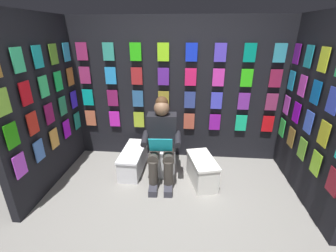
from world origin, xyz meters
The scene contains 8 objects.
ground_plane centered at (0.00, 0.00, 0.00)m, with size 30.00×30.00×0.00m, color gray.
display_wall_back centered at (0.00, -1.76, 1.11)m, with size 3.38×0.14×2.22m.
display_wall_left centered at (-1.69, -0.86, 1.11)m, with size 0.14×1.71×2.22m.
display_wall_right centered at (1.69, -0.86, 1.11)m, with size 0.14×1.71×2.22m.
toilet centered at (0.17, -1.24, 0.33)m, with size 0.41×0.56×0.77m.
person_reading centered at (0.16, -1.01, 0.60)m, with size 0.54×0.70×1.19m.
comic_longbox_near centered at (0.62, -1.19, 0.17)m, with size 0.32×0.79×0.34m.
comic_longbox_far centered at (-0.41, -0.96, 0.19)m, with size 0.46×0.68×0.38m.
Camera 1 is at (-0.19, 1.85, 1.99)m, focal length 24.91 mm.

